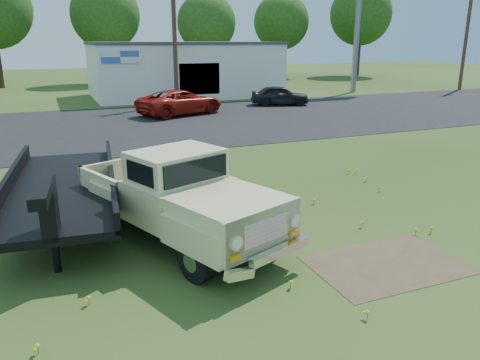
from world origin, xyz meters
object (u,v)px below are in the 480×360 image
Objects in this scene: vintage_pickup_truck at (177,196)px; dark_sedan at (280,95)px; flatbed_trailer at (62,182)px; red_pickup at (181,102)px.

vintage_pickup_truck reaches higher than dark_sedan.
flatbed_trailer is (-2.27, 2.20, -0.03)m from vintage_pickup_truck.
red_pickup is at bearing 53.01° from vintage_pickup_truck.
vintage_pickup_truck is 22.86m from dark_sedan.
vintage_pickup_truck reaches higher than red_pickup.
dark_sedan is (14.66, 17.00, -0.33)m from flatbed_trailer.
vintage_pickup_truck is 18.39m from red_pickup.
red_pickup is (5.00, 17.69, -0.30)m from vintage_pickup_truck.
flatbed_trailer is 1.39× the size of red_pickup.
vintage_pickup_truck is at bearing 165.70° from dark_sedan.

